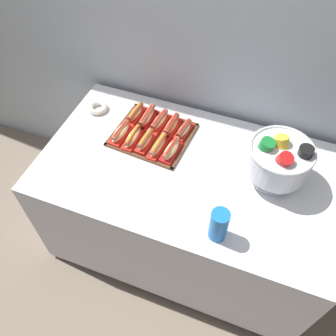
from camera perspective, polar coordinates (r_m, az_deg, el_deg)
The scene contains 17 objects.
ground_plane at distance 2.44m, azimuth 2.48°, elevation -11.16°, with size 10.00×10.00×0.00m, color #7A6B5B.
back_wall at distance 1.84m, azimuth 9.66°, elevation 22.68°, with size 6.00×0.10×2.60m, color #9EA8B2.
buffet_table at distance 2.10m, azimuth 2.85°, elevation -6.12°, with size 1.52×0.87×0.76m.
serving_tray at distance 1.95m, azimuth -2.50°, elevation 5.34°, with size 0.43×0.39×0.01m.
hot_dog_0 at distance 1.93m, azimuth -7.64°, elevation 5.70°, with size 0.08×0.18×0.06m.
hot_dog_1 at distance 1.90m, azimuth -5.68°, elevation 4.98°, with size 0.06×0.18×0.06m.
hot_dog_2 at distance 1.87m, azimuth -3.67°, elevation 4.40°, with size 0.07×0.16×0.07m.
hot_dog_3 at distance 1.85m, azimuth -1.60°, elevation 3.59°, with size 0.07×0.19×0.06m.
hot_dog_4 at distance 1.83m, azimuth 0.51°, elevation 2.89°, with size 0.08×0.17×0.06m.
hot_dog_5 at distance 2.03m, azimuth -5.31°, elevation 8.73°, with size 0.07×0.16×0.06m.
hot_dog_6 at distance 2.00m, azimuth -3.41°, elevation 8.21°, with size 0.06×0.18×0.06m.
hot_dog_7 at distance 1.97m, azimuth -1.45°, elevation 7.54°, with size 0.09×0.18×0.06m.
hot_dog_8 at distance 1.95m, azimuth 0.54°, elevation 6.87°, with size 0.07×0.17×0.06m.
hot_dog_9 at distance 1.93m, azimuth 2.57°, elevation 6.17°, with size 0.08×0.16×0.06m.
punch_bowl at distance 1.71m, azimuth 17.48°, elevation 1.35°, with size 0.30×0.30×0.27m.
cup_stack at distance 1.53m, azimuth 8.18°, elevation -9.07°, with size 0.08×0.08×0.17m.
donut at distance 2.13m, azimuth -11.27°, elevation 9.52°, with size 0.12×0.12×0.03m.
Camera 1 is at (0.30, -1.08, 2.17)m, focal length 37.82 mm.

